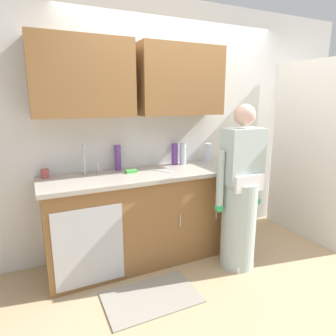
# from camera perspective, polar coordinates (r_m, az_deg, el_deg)

# --- Properties ---
(ground_plane) EXTENTS (9.00, 9.00, 0.00)m
(ground_plane) POSITION_cam_1_polar(r_m,az_deg,el_deg) (3.01, 10.75, -20.52)
(ground_plane) COLOR tan
(kitchen_wall_with_uppers) EXTENTS (4.80, 0.44, 2.70)m
(kitchen_wall_with_uppers) POSITION_cam_1_polar(r_m,az_deg,el_deg) (3.30, -0.43, 9.97)
(kitchen_wall_with_uppers) COLOR silver
(kitchen_wall_with_uppers) RESTS_ON ground
(closet_door_panel) EXTENTS (0.04, 1.10, 2.10)m
(closet_door_panel) POSITION_cam_1_polar(r_m,az_deg,el_deg) (3.87, 25.52, 2.81)
(closet_door_panel) COLOR silver
(closet_door_panel) RESTS_ON ground
(counter_cabinet) EXTENTS (1.90, 0.62, 0.90)m
(counter_cabinet) POSITION_cam_1_polar(r_m,az_deg,el_deg) (3.11, -5.10, -9.77)
(counter_cabinet) COLOR brown
(counter_cabinet) RESTS_ON ground
(countertop) EXTENTS (1.96, 0.66, 0.04)m
(countertop) POSITION_cam_1_polar(r_m,az_deg,el_deg) (2.96, -5.24, -1.34)
(countertop) COLOR #A8A093
(countertop) RESTS_ON counter_cabinet
(sink) EXTENTS (0.50, 0.36, 0.35)m
(sink) POSITION_cam_1_polar(r_m,az_deg,el_deg) (2.84, -14.52, -2.21)
(sink) COLOR #B7BABF
(sink) RESTS_ON counter_cabinet
(person_at_sink) EXTENTS (0.55, 0.34, 1.62)m
(person_at_sink) POSITION_cam_1_polar(r_m,az_deg,el_deg) (2.98, 13.78, -6.18)
(person_at_sink) COLOR white
(person_at_sink) RESTS_ON ground
(floor_mat) EXTENTS (0.80, 0.50, 0.01)m
(floor_mat) POSITION_cam_1_polar(r_m,az_deg,el_deg) (2.75, -3.24, -23.76)
(floor_mat) COLOR gray
(floor_mat) RESTS_ON ground
(bottle_soap) EXTENTS (0.07, 0.07, 0.24)m
(bottle_soap) POSITION_cam_1_polar(r_m,az_deg,el_deg) (3.33, 2.88, 2.79)
(bottle_soap) COLOR silver
(bottle_soap) RESTS_ON countertop
(bottle_water_tall) EXTENTS (0.07, 0.07, 0.26)m
(bottle_water_tall) POSITION_cam_1_polar(r_m,az_deg,el_deg) (3.08, -9.72, 1.98)
(bottle_water_tall) COLOR #66388C
(bottle_water_tall) RESTS_ON countertop
(bottle_cleaner_spray) EXTENTS (0.07, 0.07, 0.24)m
(bottle_cleaner_spray) POSITION_cam_1_polar(r_m,az_deg,el_deg) (3.32, 1.30, 2.76)
(bottle_cleaner_spray) COLOR #66388C
(bottle_cleaner_spray) RESTS_ON countertop
(bottle_dish_liquid) EXTENTS (0.08, 0.08, 0.22)m
(bottle_dish_liquid) POSITION_cam_1_polar(r_m,az_deg,el_deg) (3.47, 7.80, 2.96)
(bottle_dish_liquid) COLOR silver
(bottle_dish_liquid) RESTS_ON countertop
(cup_by_sink) EXTENTS (0.08, 0.08, 0.08)m
(cup_by_sink) POSITION_cam_1_polar(r_m,az_deg,el_deg) (2.99, -22.80, -0.99)
(cup_by_sink) COLOR #B24C47
(cup_by_sink) RESTS_ON countertop
(knife_on_counter) EXTENTS (0.16, 0.21, 0.01)m
(knife_on_counter) POSITION_cam_1_polar(r_m,az_deg,el_deg) (3.02, -1.39, -0.57)
(knife_on_counter) COLOR silver
(knife_on_counter) RESTS_ON countertop
(sponge) EXTENTS (0.11, 0.07, 0.03)m
(sponge) POSITION_cam_1_polar(r_m,az_deg,el_deg) (2.98, -7.17, -0.61)
(sponge) COLOR #4CBF4C
(sponge) RESTS_ON countertop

